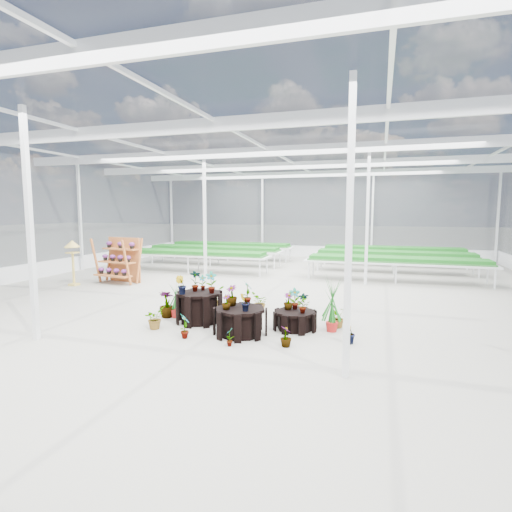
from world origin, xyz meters
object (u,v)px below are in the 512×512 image
(plinth_tall, at_px, (200,307))
(plinth_low, at_px, (295,320))
(shelf_rack, at_px, (118,261))
(bird_table, at_px, (73,263))
(plinth_mid, at_px, (240,321))

(plinth_tall, height_order, plinth_low, plinth_tall)
(shelf_rack, relative_size, bird_table, 1.03)
(plinth_mid, relative_size, shelf_rack, 0.67)
(plinth_tall, relative_size, plinth_mid, 0.96)
(bird_table, bearing_deg, shelf_rack, 47.75)
(bird_table, bearing_deg, plinth_mid, -13.32)
(plinth_mid, bearing_deg, plinth_low, 34.99)
(plinth_tall, distance_m, bird_table, 6.70)
(plinth_mid, distance_m, shelf_rack, 7.46)
(plinth_tall, bearing_deg, shelf_rack, 143.09)
(plinth_mid, relative_size, plinth_low, 1.19)
(plinth_tall, relative_size, shelf_rack, 0.64)
(shelf_rack, bearing_deg, bird_table, -135.83)
(plinth_low, xyz_separation_m, shelf_rack, (-7.09, 3.57, 0.60))
(plinth_low, height_order, shelf_rack, shelf_rack)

